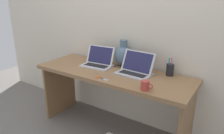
% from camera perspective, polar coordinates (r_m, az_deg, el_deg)
% --- Properties ---
extents(ground_plane, '(6.00, 6.00, 0.00)m').
position_cam_1_polar(ground_plane, '(2.54, -0.00, -16.49)').
color(ground_plane, slate).
extents(back_wall, '(4.40, 0.04, 2.40)m').
position_cam_1_polar(back_wall, '(2.37, 4.49, 12.23)').
color(back_wall, beige).
rests_on(back_wall, ground).
extents(desk, '(1.68, 0.58, 0.71)m').
position_cam_1_polar(desk, '(2.26, -0.00, -4.57)').
color(desk, olive).
rests_on(desk, ground).
extents(laptop_left, '(0.35, 0.25, 0.21)m').
position_cam_1_polar(laptop_left, '(2.38, -3.64, 1.69)').
color(laptop_left, silver).
rests_on(laptop_left, desk).
extents(laptop_right, '(0.36, 0.26, 0.22)m').
position_cam_1_polar(laptop_right, '(2.14, 6.40, -0.32)').
color(laptop_right, '#B2B2B7').
rests_on(laptop_right, desk).
extents(green_vase, '(0.19, 0.19, 0.30)m').
position_cam_1_polar(green_vase, '(2.36, 3.08, 3.21)').
color(green_vase, slate).
rests_on(green_vase, desk).
extents(coffee_mug, '(0.11, 0.07, 0.08)m').
position_cam_1_polar(coffee_mug, '(1.80, 8.95, -4.92)').
color(coffee_mug, '#B23D33').
rests_on(coffee_mug, desk).
extents(pen_cup, '(0.07, 0.07, 0.19)m').
position_cam_1_polar(pen_cup, '(2.16, 15.35, -0.69)').
color(pen_cup, black).
rests_on(pen_cup, desk).
extents(scissors, '(0.15, 0.06, 0.01)m').
position_cam_1_polar(scissors, '(2.04, -3.26, -2.93)').
color(scissors, '#B7B7BC').
rests_on(scissors, desk).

